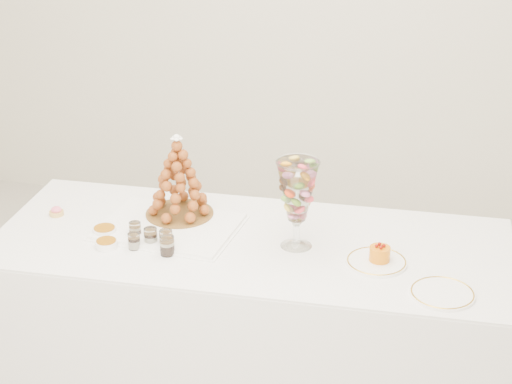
# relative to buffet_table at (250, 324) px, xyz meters

# --- Properties ---
(buffet_table) EXTENTS (2.10, 0.92, 0.79)m
(buffet_table) POSITION_rel_buffet_table_xyz_m (0.00, 0.00, 0.00)
(buffet_table) COLOR white
(buffet_table) RESTS_ON ground
(lace_tray) EXTENTS (0.57, 0.45, 0.02)m
(lace_tray) POSITION_rel_buffet_table_xyz_m (-0.35, 0.02, 0.40)
(lace_tray) COLOR white
(lace_tray) RESTS_ON buffet_table
(macaron_vase) EXTENTS (0.16, 0.16, 0.36)m
(macaron_vase) POSITION_rel_buffet_table_xyz_m (0.19, 0.01, 0.63)
(macaron_vase) COLOR white
(macaron_vase) RESTS_ON buffet_table
(cake_plate) EXTENTS (0.23, 0.23, 0.01)m
(cake_plate) POSITION_rel_buffet_table_xyz_m (0.51, -0.06, 0.40)
(cake_plate) COLOR white
(cake_plate) RESTS_ON buffet_table
(spare_plate) EXTENTS (0.23, 0.23, 0.01)m
(spare_plate) POSITION_rel_buffet_table_xyz_m (0.77, -0.23, 0.40)
(spare_plate) COLOR white
(spare_plate) RESTS_ON buffet_table
(pink_tart) EXTENTS (0.06, 0.06, 0.04)m
(pink_tart) POSITION_rel_buffet_table_xyz_m (-0.86, 0.03, 0.41)
(pink_tart) COLOR tan
(pink_tart) RESTS_ON buffet_table
(verrine_a) EXTENTS (0.05, 0.05, 0.06)m
(verrine_a) POSITION_rel_buffet_table_xyz_m (-0.46, -0.08, 0.43)
(verrine_a) COLOR white
(verrine_a) RESTS_ON buffet_table
(verrine_b) EXTENTS (0.07, 0.07, 0.07)m
(verrine_b) POSITION_rel_buffet_table_xyz_m (-0.37, -0.13, 0.43)
(verrine_b) COLOR white
(verrine_b) RESTS_ON buffet_table
(verrine_c) EXTENTS (0.07, 0.07, 0.07)m
(verrine_c) POSITION_rel_buffet_table_xyz_m (-0.31, -0.13, 0.43)
(verrine_c) COLOR white
(verrine_c) RESTS_ON buffet_table
(verrine_d) EXTENTS (0.05, 0.05, 0.06)m
(verrine_d) POSITION_rel_buffet_table_xyz_m (-0.43, -0.17, 0.43)
(verrine_d) COLOR white
(verrine_d) RESTS_ON buffet_table
(verrine_e) EXTENTS (0.07, 0.07, 0.08)m
(verrine_e) POSITION_rel_buffet_table_xyz_m (-0.28, -0.19, 0.43)
(verrine_e) COLOR white
(verrine_e) RESTS_ON buffet_table
(ramekin_back) EXTENTS (0.10, 0.10, 0.03)m
(ramekin_back) POSITION_rel_buffet_table_xyz_m (-0.59, -0.09, 0.41)
(ramekin_back) COLOR white
(ramekin_back) RESTS_ON buffet_table
(ramekin_front) EXTENTS (0.09, 0.09, 0.03)m
(ramekin_front) POSITION_rel_buffet_table_xyz_m (-0.54, -0.19, 0.41)
(ramekin_front) COLOR white
(ramekin_front) RESTS_ON buffet_table
(croquembouche) EXTENTS (0.29, 0.29, 0.36)m
(croquembouche) POSITION_rel_buffet_table_xyz_m (-0.34, 0.13, 0.59)
(croquembouche) COLOR brown
(croquembouche) RESTS_ON lace_tray
(mousse_cake) EXTENTS (0.08, 0.08, 0.07)m
(mousse_cake) POSITION_rel_buffet_table_xyz_m (0.52, -0.05, 0.43)
(mousse_cake) COLOR orange
(mousse_cake) RESTS_ON cake_plate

